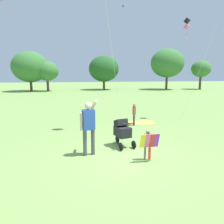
# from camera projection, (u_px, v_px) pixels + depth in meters

# --- Properties ---
(ground_plane) EXTENTS (120.00, 120.00, 0.00)m
(ground_plane) POSITION_uv_depth(u_px,v_px,m) (122.00, 157.00, 6.95)
(ground_plane) COLOR #75994C
(treeline_distant) EXTENTS (42.49, 7.15, 6.57)m
(treeline_distant) POSITION_uv_depth(u_px,v_px,m) (96.00, 67.00, 33.08)
(treeline_distant) COLOR brown
(treeline_distant) RESTS_ON ground
(child_with_butterfly_kite) EXTENTS (0.58, 0.33, 0.96)m
(child_with_butterfly_kite) POSITION_uv_depth(u_px,v_px,m) (148.00, 142.00, 6.58)
(child_with_butterfly_kite) COLOR #7F705B
(child_with_butterfly_kite) RESTS_ON ground
(person_adult_flyer) EXTENTS (0.58, 0.62, 1.84)m
(person_adult_flyer) POSITION_uv_depth(u_px,v_px,m) (89.00, 124.00, 6.93)
(person_adult_flyer) COLOR #4C4C51
(person_adult_flyer) RESTS_ON ground
(stroller) EXTENTS (0.70, 1.12, 1.03)m
(stroller) POSITION_uv_depth(u_px,v_px,m) (122.00, 130.00, 7.87)
(stroller) COLOR black
(stroller) RESTS_ON ground
(kite_orange_delta) EXTENTS (1.05, 1.67, 5.65)m
(kite_orange_delta) POSITION_uv_depth(u_px,v_px,m) (187.00, 25.00, 11.84)
(kite_orange_delta) COLOR black
(kite_orange_delta) RESTS_ON ground
(person_sitting_far) EXTENTS (0.20, 0.36, 1.14)m
(person_sitting_far) POSITION_uv_depth(u_px,v_px,m) (134.00, 112.00, 11.06)
(person_sitting_far) COLOR #232328
(person_sitting_far) RESTS_ON ground
(picnic_blanket) EXTENTS (1.61, 1.06, 0.02)m
(picnic_blanket) POSITION_uv_depth(u_px,v_px,m) (140.00, 123.00, 11.69)
(picnic_blanket) COLOR gold
(picnic_blanket) RESTS_ON ground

